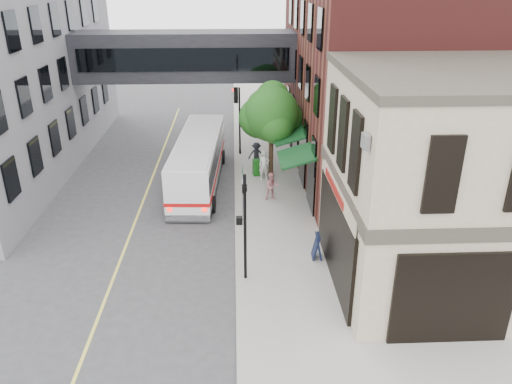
{
  "coord_description": "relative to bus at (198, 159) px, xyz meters",
  "views": [
    {
      "loc": [
        0.08,
        -15.01,
        11.49
      ],
      "look_at": [
        0.92,
        4.19,
        2.96
      ],
      "focal_mm": 35.0,
      "sensor_mm": 36.0,
      "label": 1
    }
  ],
  "objects": [
    {
      "name": "street_tree",
      "position": [
        4.26,
        1.02,
        2.36
      ],
      "size": [
        3.8,
        3.2,
        5.6
      ],
      "color": "#382619",
      "rests_on": "sidewalk_main"
    },
    {
      "name": "bus",
      "position": [
        0.0,
        0.0,
        0.0
      ],
      "size": [
        2.93,
        10.41,
        2.77
      ],
      "color": "white",
      "rests_on": "ground"
    },
    {
      "name": "traffic_signal_near",
      "position": [
        2.43,
        -10.19,
        1.43
      ],
      "size": [
        0.44,
        0.22,
        4.6
      ],
      "color": "black",
      "rests_on": "sidewalk_main"
    },
    {
      "name": "pedestrian_c",
      "position": [
        3.46,
        2.3,
        -0.61
      ],
      "size": [
        1.03,
        0.6,
        1.59
      ],
      "primitive_type": "imported",
      "rotation": [
        0.0,
        0.0,
        -0.01
      ],
      "color": "black",
      "rests_on": "sidewalk_main"
    },
    {
      "name": "newspaper_box",
      "position": [
        3.45,
        0.87,
        -0.91
      ],
      "size": [
        0.56,
        0.52,
        0.99
      ],
      "primitive_type": "cube",
      "rotation": [
        0.0,
        0.0,
        0.17
      ],
      "color": "#135513",
      "rests_on": "sidewalk_main"
    },
    {
      "name": "sidewalk_main",
      "position": [
        4.06,
        1.81,
        -1.48
      ],
      "size": [
        4.0,
        60.0,
        0.15
      ],
      "primitive_type": "cube",
      "color": "gray",
      "rests_on": "ground"
    },
    {
      "name": "skyway_bridge",
      "position": [
        -0.94,
        5.81,
        4.95
      ],
      "size": [
        14.0,
        3.18,
        3.0
      ],
      "color": "black",
      "rests_on": "ground"
    },
    {
      "name": "corner_building",
      "position": [
        11.04,
        -10.19,
        2.66
      ],
      "size": [
        10.19,
        8.12,
        8.45
      ],
      "color": "tan",
      "rests_on": "ground"
    },
    {
      "name": "ground",
      "position": [
        2.06,
        -12.19,
        -1.55
      ],
      "size": [
        120.0,
        120.0,
        0.0
      ],
      "primitive_type": "plane",
      "color": "#38383A",
      "rests_on": "ground"
    },
    {
      "name": "lane_marking",
      "position": [
        -2.94,
        -2.19,
        -1.55
      ],
      "size": [
        0.12,
        40.0,
        0.01
      ],
      "primitive_type": "cube",
      "color": "#D8CC4C",
      "rests_on": "ground"
    },
    {
      "name": "traffic_signal_far",
      "position": [
        2.32,
        4.81,
        1.78
      ],
      "size": [
        0.53,
        0.28,
        4.5
      ],
      "color": "black",
      "rests_on": "sidewalk_main"
    },
    {
      "name": "brick_building",
      "position": [
        12.04,
        2.8,
        5.43
      ],
      "size": [
        13.76,
        18.0,
        14.0
      ],
      "color": "#531C1A",
      "rests_on": "ground"
    },
    {
      "name": "street_sign_pole",
      "position": [
        2.45,
        -5.19,
        0.38
      ],
      "size": [
        0.08,
        0.75,
        3.0
      ],
      "color": "gray",
      "rests_on": "sidewalk_main"
    },
    {
      "name": "sandwich_board",
      "position": [
        5.57,
        -8.77,
        -0.84
      ],
      "size": [
        0.43,
        0.64,
        1.12
      ],
      "primitive_type": "cube",
      "rotation": [
        0.0,
        0.0,
        -0.04
      ],
      "color": "black",
      "rests_on": "sidewalk_main"
    },
    {
      "name": "pedestrian_b",
      "position": [
        4.07,
        -2.71,
        -0.64
      ],
      "size": [
        0.8,
        0.66,
        1.53
      ],
      "primitive_type": "imported",
      "rotation": [
        0.0,
        0.0,
        0.11
      ],
      "color": "#CD848C",
      "rests_on": "sidewalk_main"
    },
    {
      "name": "pedestrian_a",
      "position": [
        3.82,
        0.18,
        -0.52
      ],
      "size": [
        0.72,
        0.56,
        1.76
      ],
      "primitive_type": "imported",
      "rotation": [
        0.0,
        0.0,
        0.23
      ],
      "color": "silver",
      "rests_on": "sidewalk_main"
    }
  ]
}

